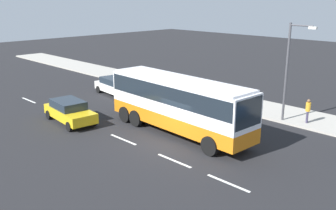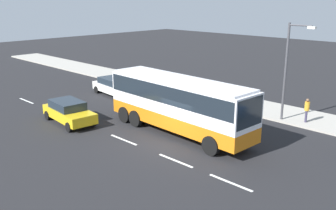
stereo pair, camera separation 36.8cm
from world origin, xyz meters
name	(u,v)px [view 2 (the right image)]	position (x,y,z in m)	size (l,w,h in m)	color
ground_plane	(176,142)	(0.00, 0.00, 0.00)	(120.00, 120.00, 0.00)	black
sidewalk_curb	(261,108)	(0.00, 9.63, 0.07)	(80.00, 4.00, 0.15)	#A8A399
lane_centreline	(108,134)	(-4.03, -1.96, 0.00)	(23.00, 0.16, 0.01)	white
coach_bus	(179,100)	(-0.95, 1.24, 2.19)	(10.65, 2.98, 3.54)	orange
car_white_minivan	(115,86)	(-11.58, 4.44, 0.80)	(4.88, 2.44, 1.51)	white
car_yellow_taxi	(69,111)	(-7.71, -2.49, 0.81)	(4.74, 2.30, 1.53)	gold
pedestrian_near_curb	(307,109)	(4.03, 8.60, 1.09)	(0.32, 0.32, 1.63)	#38334C
pedestrian_at_crossing	(214,89)	(-3.83, 8.54, 1.13)	(0.32, 0.32, 1.70)	black
street_lamp	(289,65)	(2.76, 8.00, 3.97)	(1.84, 0.24, 6.59)	#47474C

